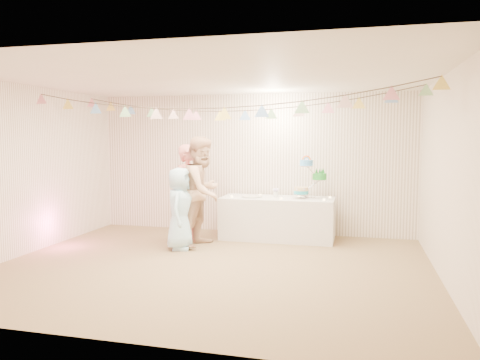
% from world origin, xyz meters
% --- Properties ---
extents(floor, '(6.00, 6.00, 0.00)m').
position_xyz_m(floor, '(0.00, 0.00, 0.00)').
color(floor, olive).
rests_on(floor, ground).
extents(ceiling, '(6.00, 6.00, 0.00)m').
position_xyz_m(ceiling, '(0.00, 0.00, 2.60)').
color(ceiling, silver).
rests_on(ceiling, ground).
extents(back_wall, '(6.00, 6.00, 0.00)m').
position_xyz_m(back_wall, '(0.00, 2.50, 1.30)').
color(back_wall, white).
rests_on(back_wall, ground).
extents(front_wall, '(6.00, 6.00, 0.00)m').
position_xyz_m(front_wall, '(0.00, -2.50, 1.30)').
color(front_wall, white).
rests_on(front_wall, ground).
extents(left_wall, '(5.00, 5.00, 0.00)m').
position_xyz_m(left_wall, '(-3.00, 0.00, 1.30)').
color(left_wall, white).
rests_on(left_wall, ground).
extents(right_wall, '(5.00, 5.00, 0.00)m').
position_xyz_m(right_wall, '(3.00, 0.00, 1.30)').
color(right_wall, white).
rests_on(right_wall, ground).
extents(table, '(1.97, 0.79, 0.74)m').
position_xyz_m(table, '(0.58, 1.99, 0.37)').
color(table, silver).
rests_on(table, floor).
extents(cake_stand, '(0.62, 0.36, 0.69)m').
position_xyz_m(cake_stand, '(1.13, 2.04, 1.10)').
color(cake_stand, silver).
rests_on(cake_stand, table).
extents(cake_bottom, '(0.31, 0.31, 0.15)m').
position_xyz_m(cake_bottom, '(0.98, 1.98, 0.84)').
color(cake_bottom, '#26A5B5').
rests_on(cake_bottom, cake_stand).
extents(cake_middle, '(0.27, 0.27, 0.22)m').
position_xyz_m(cake_middle, '(1.31, 2.13, 1.11)').
color(cake_middle, '#1E8C2B').
rests_on(cake_middle, cake_stand).
extents(cake_top_tier, '(0.25, 0.25, 0.19)m').
position_xyz_m(cake_top_tier, '(1.07, 2.01, 1.38)').
color(cake_top_tier, '#4DA3F3').
rests_on(cake_top_tier, cake_stand).
extents(platter, '(0.36, 0.36, 0.02)m').
position_xyz_m(platter, '(0.13, 1.94, 0.76)').
color(platter, white).
rests_on(platter, table).
extents(posy, '(0.14, 0.14, 0.16)m').
position_xyz_m(posy, '(0.54, 2.04, 0.83)').
color(posy, white).
rests_on(posy, table).
extents(person_adult_a, '(0.59, 0.71, 1.68)m').
position_xyz_m(person_adult_a, '(-0.86, 1.43, 0.84)').
color(person_adult_a, '#E07E75').
rests_on(person_adult_a, floor).
extents(person_adult_b, '(0.84, 1.00, 1.82)m').
position_xyz_m(person_adult_b, '(-0.54, 1.21, 0.91)').
color(person_adult_b, tan).
rests_on(person_adult_b, floor).
extents(person_child, '(0.50, 0.69, 1.32)m').
position_xyz_m(person_child, '(-0.82, 0.86, 0.66)').
color(person_child, '#B4E8FF').
rests_on(person_child, floor).
extents(bunting_back, '(5.60, 1.10, 0.40)m').
position_xyz_m(bunting_back, '(0.00, 1.10, 2.35)').
color(bunting_back, pink).
rests_on(bunting_back, ceiling).
extents(bunting_front, '(5.60, 0.90, 0.36)m').
position_xyz_m(bunting_front, '(0.00, -0.20, 2.32)').
color(bunting_front, '#72A5E5').
rests_on(bunting_front, ceiling).
extents(tealight_0, '(0.04, 0.04, 0.03)m').
position_xyz_m(tealight_0, '(-0.22, 1.84, 0.76)').
color(tealight_0, '#FFD88C').
rests_on(tealight_0, table).
extents(tealight_1, '(0.04, 0.04, 0.03)m').
position_xyz_m(tealight_1, '(0.23, 2.17, 0.76)').
color(tealight_1, '#FFD88C').
rests_on(tealight_1, table).
extents(tealight_2, '(0.04, 0.04, 0.03)m').
position_xyz_m(tealight_2, '(0.68, 1.77, 0.76)').
color(tealight_2, '#FFD88C').
rests_on(tealight_2, table).
extents(tealight_3, '(0.04, 0.04, 0.03)m').
position_xyz_m(tealight_3, '(0.93, 2.21, 0.76)').
color(tealight_3, '#FFD88C').
rests_on(tealight_3, table).
extents(tealight_4, '(0.04, 0.04, 0.03)m').
position_xyz_m(tealight_4, '(1.40, 1.81, 0.76)').
color(tealight_4, '#FFD88C').
rests_on(tealight_4, table).
extents(tealight_5, '(0.04, 0.04, 0.03)m').
position_xyz_m(tealight_5, '(1.48, 2.14, 0.76)').
color(tealight_5, '#FFD88C').
rests_on(tealight_5, table).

